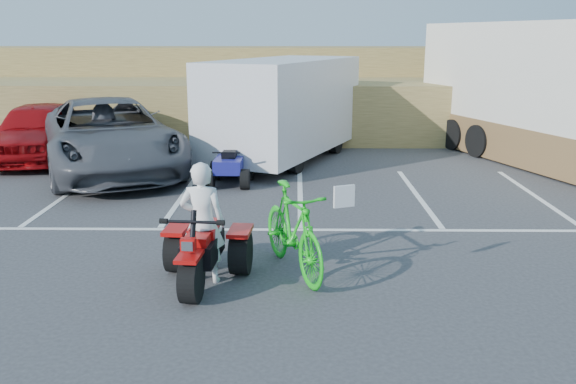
{
  "coord_description": "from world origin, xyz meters",
  "views": [
    {
      "loc": [
        -0.1,
        -8.61,
        3.59
      ],
      "look_at": [
        -0.23,
        1.4,
        1.0
      ],
      "focal_mm": 38.0,
      "sensor_mm": 36.0,
      "label": 1
    }
  ],
  "objects_px": {
    "quad_atv_green": "(281,166)",
    "green_dirt_bike": "(293,230)",
    "rider": "(202,223)",
    "cargo_trailer": "(284,106)",
    "grey_pickup": "(108,136)",
    "red_car": "(38,131)",
    "rv_motorhome": "(572,107)",
    "red_trike_atv": "(202,284)",
    "quad_atv_blue": "(230,184)"
  },
  "relations": [
    {
      "from": "red_trike_atv",
      "to": "rider",
      "type": "bearing_deg",
      "value": 90.0
    },
    {
      "from": "red_trike_atv",
      "to": "green_dirt_bike",
      "type": "xyz_separation_m",
      "value": [
        1.34,
        0.49,
        0.69
      ]
    },
    {
      "from": "red_trike_atv",
      "to": "grey_pickup",
      "type": "xyz_separation_m",
      "value": [
        -3.64,
        7.67,
        0.97
      ]
    },
    {
      "from": "red_trike_atv",
      "to": "grey_pickup",
      "type": "height_order",
      "value": "grey_pickup"
    },
    {
      "from": "red_car",
      "to": "rv_motorhome",
      "type": "relative_size",
      "value": 0.45
    },
    {
      "from": "rider",
      "to": "red_car",
      "type": "bearing_deg",
      "value": -51.04
    },
    {
      "from": "rv_motorhome",
      "to": "quad_atv_blue",
      "type": "distance_m",
      "value": 9.48
    },
    {
      "from": "cargo_trailer",
      "to": "quad_atv_green",
      "type": "relative_size",
      "value": 5.14
    },
    {
      "from": "red_car",
      "to": "red_trike_atv",
      "type": "bearing_deg",
      "value": -63.18
    },
    {
      "from": "rider",
      "to": "cargo_trailer",
      "type": "distance_m",
      "value": 9.3
    },
    {
      "from": "rider",
      "to": "green_dirt_bike",
      "type": "xyz_separation_m",
      "value": [
        1.33,
        0.34,
        -0.22
      ]
    },
    {
      "from": "rider",
      "to": "green_dirt_bike",
      "type": "relative_size",
      "value": 0.79
    },
    {
      "from": "red_car",
      "to": "cargo_trailer",
      "type": "height_order",
      "value": "cargo_trailer"
    },
    {
      "from": "red_trike_atv",
      "to": "cargo_trailer",
      "type": "distance_m",
      "value": 9.55
    },
    {
      "from": "rider",
      "to": "red_car",
      "type": "xyz_separation_m",
      "value": [
        -6.22,
        9.12,
        -0.06
      ]
    },
    {
      "from": "green_dirt_bike",
      "to": "cargo_trailer",
      "type": "xyz_separation_m",
      "value": [
        -0.31,
        8.87,
        0.89
      ]
    },
    {
      "from": "grey_pickup",
      "to": "quad_atv_green",
      "type": "xyz_separation_m",
      "value": [
        4.61,
        0.81,
        -0.97
      ]
    },
    {
      "from": "red_car",
      "to": "cargo_trailer",
      "type": "xyz_separation_m",
      "value": [
        7.25,
        0.09,
        0.73
      ]
    },
    {
      "from": "quad_atv_green",
      "to": "red_car",
      "type": "bearing_deg",
      "value": 173.24
    },
    {
      "from": "red_trike_atv",
      "to": "quad_atv_green",
      "type": "distance_m",
      "value": 8.53
    },
    {
      "from": "green_dirt_bike",
      "to": "rv_motorhome",
      "type": "xyz_separation_m",
      "value": [
        7.52,
        7.74,
        1.0
      ]
    },
    {
      "from": "green_dirt_bike",
      "to": "red_car",
      "type": "relative_size",
      "value": 0.46
    },
    {
      "from": "rider",
      "to": "rv_motorhome",
      "type": "height_order",
      "value": "rv_motorhome"
    },
    {
      "from": "rv_motorhome",
      "to": "red_trike_atv",
      "type": "bearing_deg",
      "value": -156.72
    },
    {
      "from": "red_trike_atv",
      "to": "quad_atv_green",
      "type": "relative_size",
      "value": 1.35
    },
    {
      "from": "grey_pickup",
      "to": "red_car",
      "type": "bearing_deg",
      "value": 123.3
    },
    {
      "from": "green_dirt_bike",
      "to": "grey_pickup",
      "type": "relative_size",
      "value": 0.33
    },
    {
      "from": "red_trike_atv",
      "to": "rider",
      "type": "distance_m",
      "value": 0.92
    },
    {
      "from": "grey_pickup",
      "to": "cargo_trailer",
      "type": "bearing_deg",
      "value": -4.7
    },
    {
      "from": "quad_atv_green",
      "to": "green_dirt_bike",
      "type": "bearing_deg",
      "value": -87.72
    },
    {
      "from": "quad_atv_green",
      "to": "red_trike_atv",
      "type": "bearing_deg",
      "value": -96.93
    },
    {
      "from": "red_trike_atv",
      "to": "red_car",
      "type": "height_order",
      "value": "red_car"
    },
    {
      "from": "grey_pickup",
      "to": "cargo_trailer",
      "type": "height_order",
      "value": "cargo_trailer"
    },
    {
      "from": "rider",
      "to": "quad_atv_green",
      "type": "distance_m",
      "value": 8.43
    },
    {
      "from": "red_trike_atv",
      "to": "cargo_trailer",
      "type": "xyz_separation_m",
      "value": [
        1.04,
        9.36,
        1.58
      ]
    },
    {
      "from": "rv_motorhome",
      "to": "grey_pickup",
      "type": "bearing_deg",
      "value": 162.99
    },
    {
      "from": "green_dirt_bike",
      "to": "quad_atv_green",
      "type": "relative_size",
      "value": 1.76
    },
    {
      "from": "green_dirt_bike",
      "to": "cargo_trailer",
      "type": "bearing_deg",
      "value": 70.54
    },
    {
      "from": "green_dirt_bike",
      "to": "rv_motorhome",
      "type": "height_order",
      "value": "rv_motorhome"
    },
    {
      "from": "cargo_trailer",
      "to": "rv_motorhome",
      "type": "bearing_deg",
      "value": 15.09
    },
    {
      "from": "rider",
      "to": "cargo_trailer",
      "type": "relative_size",
      "value": 0.27
    },
    {
      "from": "red_trike_atv",
      "to": "green_dirt_bike",
      "type": "height_order",
      "value": "green_dirt_bike"
    },
    {
      "from": "rider",
      "to": "quad_atv_blue",
      "type": "relative_size",
      "value": 1.29
    },
    {
      "from": "rider",
      "to": "quad_atv_green",
      "type": "bearing_deg",
      "value": -91.87
    },
    {
      "from": "rv_motorhome",
      "to": "red_car",
      "type": "bearing_deg",
      "value": 156.44
    },
    {
      "from": "quad_atv_green",
      "to": "cargo_trailer",
      "type": "bearing_deg",
      "value": 84.94
    },
    {
      "from": "cargo_trailer",
      "to": "rv_motorhome",
      "type": "relative_size",
      "value": 0.61
    },
    {
      "from": "grey_pickup",
      "to": "red_car",
      "type": "height_order",
      "value": "grey_pickup"
    },
    {
      "from": "rider",
      "to": "quad_atv_blue",
      "type": "distance_m",
      "value": 6.15
    },
    {
      "from": "cargo_trailer",
      "to": "quad_atv_green",
      "type": "distance_m",
      "value": 1.81
    }
  ]
}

